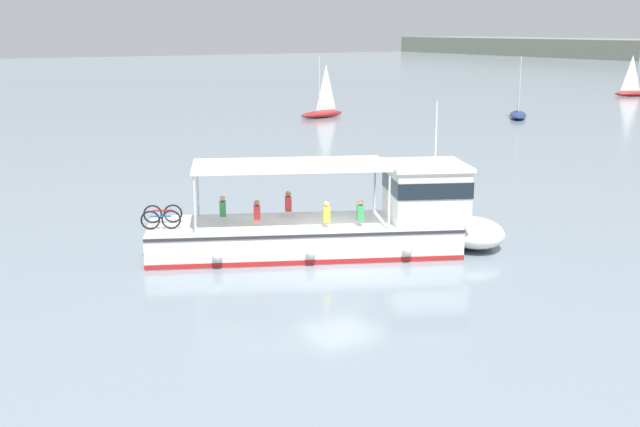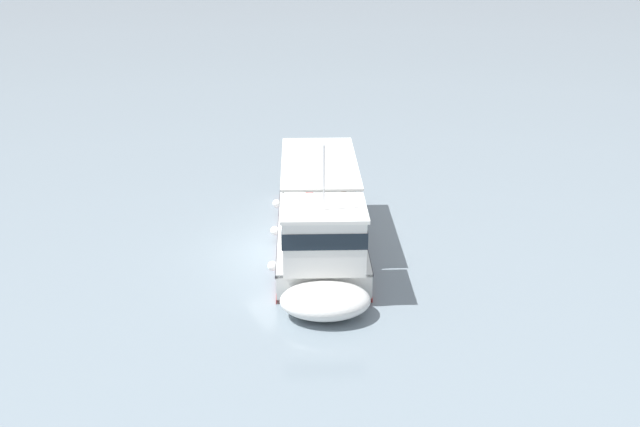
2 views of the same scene
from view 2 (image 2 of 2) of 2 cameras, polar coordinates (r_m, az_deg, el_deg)
name	(u,v)px [view 2 (image 2 of 2)]	position (r m, az deg, el deg)	size (l,w,h in m)	color
ground_plane	(283,253)	(29.77, -2.79, -2.91)	(400.00, 400.00, 0.00)	gray
ferry_main	(321,233)	(28.93, 0.05, -1.43)	(7.99, 12.87, 5.32)	white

